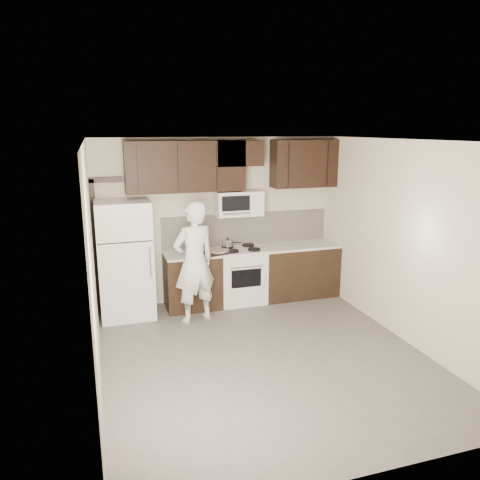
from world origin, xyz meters
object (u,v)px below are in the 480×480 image
microwave (238,203)px  refrigerator (125,260)px  person (194,262)px  stove (241,275)px

microwave → refrigerator: microwave is taller
person → stove: bearing=-165.6°
stove → refrigerator: size_ratio=0.52×
stove → person: bearing=-148.0°
microwave → person: bearing=-142.8°
stove → person: size_ratio=0.51×
person → microwave: bearing=-160.5°
microwave → refrigerator: 2.00m
microwave → person: size_ratio=0.42×
refrigerator → person: person is taller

